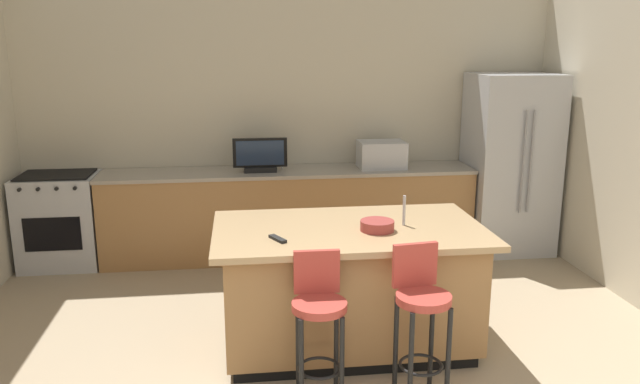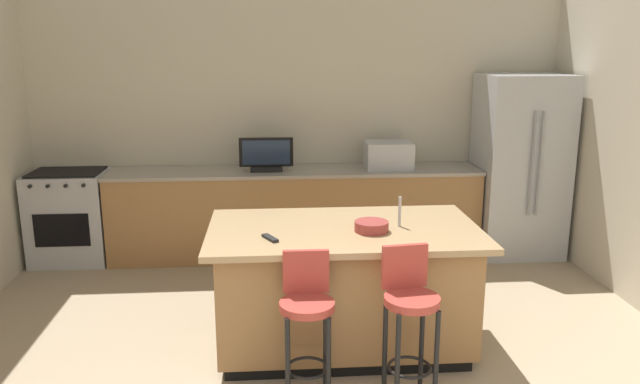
{
  "view_description": "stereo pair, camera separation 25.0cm",
  "coord_description": "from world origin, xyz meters",
  "px_view_note": "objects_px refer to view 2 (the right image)",
  "views": [
    {
      "loc": [
        -0.52,
        -1.6,
        2.22
      ],
      "look_at": [
        0.11,
        3.38,
        1.0
      ],
      "focal_mm": 34.94,
      "sensor_mm": 36.0,
      "label": 1
    },
    {
      "loc": [
        -0.28,
        -1.62,
        2.22
      ],
      "look_at": [
        0.11,
        3.38,
        1.0
      ],
      "focal_mm": 34.94,
      "sensor_mm": 36.0,
      "label": 2
    }
  ],
  "objects_px": {
    "bar_stool_right": "(410,312)",
    "tv_monitor": "(266,156)",
    "fruit_bowl": "(371,226)",
    "bar_stool_left": "(307,316)",
    "microwave": "(388,155)",
    "kitchen_island": "(343,287)",
    "refrigerator": "(519,166)",
    "cell_phone": "(365,224)",
    "range_oven": "(71,217)",
    "tv_remote": "(270,238)"
  },
  "relations": [
    {
      "from": "fruit_bowl",
      "to": "bar_stool_left",
      "type": "bearing_deg",
      "value": -129.74
    },
    {
      "from": "kitchen_island",
      "to": "tv_monitor",
      "type": "bearing_deg",
      "value": 105.57
    },
    {
      "from": "microwave",
      "to": "tv_remote",
      "type": "xyz_separation_m",
      "value": [
        -1.23,
        -2.32,
        -0.13
      ]
    },
    {
      "from": "refrigerator",
      "to": "bar_stool_right",
      "type": "relative_size",
      "value": 1.89
    },
    {
      "from": "microwave",
      "to": "bar_stool_left",
      "type": "bearing_deg",
      "value": -110.0
    },
    {
      "from": "kitchen_island",
      "to": "microwave",
      "type": "xyz_separation_m",
      "value": [
        0.7,
        2.08,
        0.59
      ]
    },
    {
      "from": "fruit_bowl",
      "to": "kitchen_island",
      "type": "bearing_deg",
      "value": 149.81
    },
    {
      "from": "tv_remote",
      "to": "tv_monitor",
      "type": "bearing_deg",
      "value": 63.69
    },
    {
      "from": "refrigerator",
      "to": "tv_remote",
      "type": "bearing_deg",
      "value": -139.33
    },
    {
      "from": "kitchen_island",
      "to": "refrigerator",
      "type": "distance_m",
      "value": 2.94
    },
    {
      "from": "tv_monitor",
      "to": "refrigerator",
      "type": "bearing_deg",
      "value": -0.44
    },
    {
      "from": "range_oven",
      "to": "refrigerator",
      "type": "bearing_deg",
      "value": -0.87
    },
    {
      "from": "refrigerator",
      "to": "tv_remote",
      "type": "height_order",
      "value": "refrigerator"
    },
    {
      "from": "kitchen_island",
      "to": "bar_stool_left",
      "type": "bearing_deg",
      "value": -113.91
    },
    {
      "from": "tv_monitor",
      "to": "fruit_bowl",
      "type": "bearing_deg",
      "value": -70.73
    },
    {
      "from": "kitchen_island",
      "to": "range_oven",
      "type": "bearing_deg",
      "value": 141.09
    },
    {
      "from": "tv_monitor",
      "to": "tv_remote",
      "type": "distance_m",
      "value": 2.27
    },
    {
      "from": "refrigerator",
      "to": "bar_stool_left",
      "type": "distance_m",
      "value": 3.63
    },
    {
      "from": "refrigerator",
      "to": "bar_stool_left",
      "type": "xyz_separation_m",
      "value": [
        -2.39,
        -2.7,
        -0.37
      ]
    },
    {
      "from": "bar_stool_left",
      "to": "bar_stool_right",
      "type": "height_order",
      "value": "bar_stool_right"
    },
    {
      "from": "bar_stool_right",
      "to": "tv_monitor",
      "type": "bearing_deg",
      "value": 100.23
    },
    {
      "from": "cell_phone",
      "to": "bar_stool_right",
      "type": "bearing_deg",
      "value": -92.76
    },
    {
      "from": "bar_stool_right",
      "to": "tv_remote",
      "type": "xyz_separation_m",
      "value": [
        -0.85,
        0.52,
        0.33
      ]
    },
    {
      "from": "kitchen_island",
      "to": "microwave",
      "type": "bearing_deg",
      "value": 71.34
    },
    {
      "from": "microwave",
      "to": "kitchen_island",
      "type": "bearing_deg",
      "value": -108.66
    },
    {
      "from": "range_oven",
      "to": "bar_stool_right",
      "type": "bearing_deg",
      "value": -44.44
    },
    {
      "from": "kitchen_island",
      "to": "fruit_bowl",
      "type": "distance_m",
      "value": 0.53
    },
    {
      "from": "tv_monitor",
      "to": "cell_phone",
      "type": "xyz_separation_m",
      "value": [
        0.72,
        -1.98,
        -0.16
      ]
    },
    {
      "from": "fruit_bowl",
      "to": "cell_phone",
      "type": "xyz_separation_m",
      "value": [
        -0.02,
        0.16,
        -0.03
      ]
    },
    {
      "from": "bar_stool_right",
      "to": "cell_phone",
      "type": "xyz_separation_m",
      "value": [
        -0.16,
        0.81,
        0.32
      ]
    },
    {
      "from": "range_oven",
      "to": "tv_monitor",
      "type": "relative_size",
      "value": 1.73
    },
    {
      "from": "kitchen_island",
      "to": "tv_remote",
      "type": "xyz_separation_m",
      "value": [
        -0.53,
        -0.24,
        0.46
      ]
    },
    {
      "from": "bar_stool_right",
      "to": "fruit_bowl",
      "type": "height_order",
      "value": "bar_stool_right"
    },
    {
      "from": "range_oven",
      "to": "tv_remote",
      "type": "xyz_separation_m",
      "value": [
        2.05,
        -2.32,
        0.46
      ]
    },
    {
      "from": "kitchen_island",
      "to": "tv_monitor",
      "type": "distance_m",
      "value": 2.19
    },
    {
      "from": "tv_monitor",
      "to": "bar_stool_right",
      "type": "bearing_deg",
      "value": -72.4
    },
    {
      "from": "refrigerator",
      "to": "tv_monitor",
      "type": "distance_m",
      "value": 2.66
    },
    {
      "from": "microwave",
      "to": "fruit_bowl",
      "type": "height_order",
      "value": "microwave"
    },
    {
      "from": "range_oven",
      "to": "fruit_bowl",
      "type": "relative_size",
      "value": 3.97
    },
    {
      "from": "refrigerator",
      "to": "fruit_bowl",
      "type": "relative_size",
      "value": 7.94
    },
    {
      "from": "range_oven",
      "to": "microwave",
      "type": "height_order",
      "value": "microwave"
    },
    {
      "from": "refrigerator",
      "to": "fruit_bowl",
      "type": "xyz_separation_m",
      "value": [
        -1.91,
        -2.11,
        0.01
      ]
    },
    {
      "from": "bar_stool_left",
      "to": "fruit_bowl",
      "type": "distance_m",
      "value": 0.85
    },
    {
      "from": "tv_monitor",
      "to": "cell_phone",
      "type": "height_order",
      "value": "tv_monitor"
    },
    {
      "from": "cell_phone",
      "to": "range_oven",
      "type": "bearing_deg",
      "value": 129.42
    },
    {
      "from": "kitchen_island",
      "to": "bar_stool_left",
      "type": "xyz_separation_m",
      "value": [
        -0.31,
        -0.69,
        0.1
      ]
    },
    {
      "from": "tv_monitor",
      "to": "bar_stool_right",
      "type": "relative_size",
      "value": 0.55
    },
    {
      "from": "tv_monitor",
      "to": "cell_phone",
      "type": "relative_size",
      "value": 3.65
    },
    {
      "from": "fruit_bowl",
      "to": "range_oven",
      "type": "bearing_deg",
      "value": 141.6
    },
    {
      "from": "range_oven",
      "to": "bar_stool_left",
      "type": "distance_m",
      "value": 3.58
    }
  ]
}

